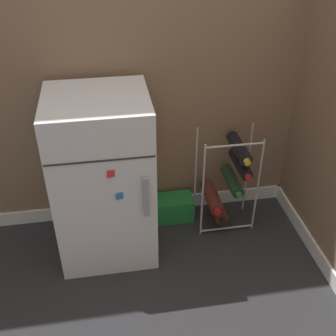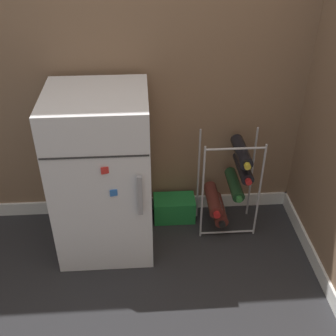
{
  "view_description": "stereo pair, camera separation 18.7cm",
  "coord_description": "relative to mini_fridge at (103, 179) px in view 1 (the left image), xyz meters",
  "views": [
    {
      "loc": [
        -0.19,
        -1.46,
        1.76
      ],
      "look_at": [
        0.12,
        0.43,
        0.47
      ],
      "focal_mm": 45.0,
      "sensor_mm": 36.0,
      "label": 1
    },
    {
      "loc": [
        -0.01,
        -1.48,
        1.76
      ],
      "look_at": [
        0.12,
        0.43,
        0.47
      ],
      "focal_mm": 45.0,
      "sensor_mm": 36.0,
      "label": 2
    }
  ],
  "objects": [
    {
      "name": "ground_plane",
      "position": [
        0.24,
        -0.39,
        -0.47
      ],
      "size": [
        14.0,
        14.0,
        0.0
      ],
      "primitive_type": "plane",
      "color": "#28282B"
    },
    {
      "name": "wall_back",
      "position": [
        0.24,
        0.31,
        0.77
      ],
      "size": [
        6.83,
        0.07,
        2.5
      ],
      "color": "#84664C",
      "rests_on": "ground_plane"
    },
    {
      "name": "mini_fridge",
      "position": [
        0.0,
        0.0,
        0.0
      ],
      "size": [
        0.51,
        0.5,
        0.94
      ],
      "color": "white",
      "rests_on": "ground_plane"
    },
    {
      "name": "wine_rack",
      "position": [
        0.71,
        0.09,
        -0.16
      ],
      "size": [
        0.34,
        0.29,
        0.63
      ],
      "color": "#B2B2B7",
      "rests_on": "ground_plane"
    },
    {
      "name": "soda_box",
      "position": [
        0.4,
        0.18,
        -0.39
      ],
      "size": [
        0.25,
        0.15,
        0.15
      ],
      "color": "#1E7F38",
      "rests_on": "ground_plane"
    }
  ]
}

